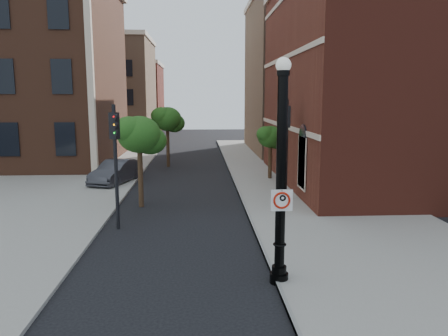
{
  "coord_description": "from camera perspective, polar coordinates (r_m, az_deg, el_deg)",
  "views": [
    {
      "loc": [
        -0.09,
        -11.93,
        5.18
      ],
      "look_at": [
        0.71,
        2.0,
        2.92
      ],
      "focal_mm": 35.0,
      "sensor_mm": 36.0,
      "label": 1
    }
  ],
  "objects": [
    {
      "name": "street_tree_b",
      "position": [
        33.08,
        -7.35,
        6.27
      ],
      "size": [
        2.49,
        2.25,
        4.49
      ],
      "color": "#332414",
      "rests_on": "ground"
    },
    {
      "name": "bg_building_tan_b",
      "position": [
        44.95,
        18.05,
        11.07
      ],
      "size": [
        22.0,
        14.0,
        14.0
      ],
      "primitive_type": "cube",
      "color": "#936B50",
      "rests_on": "ground"
    },
    {
      "name": "parked_car",
      "position": [
        27.23,
        -13.91,
        -0.5
      ],
      "size": [
        2.78,
        4.65,
        1.45
      ],
      "primitive_type": "imported",
      "rotation": [
        0.0,
        0.0,
        -0.3
      ],
      "color": "#333338",
      "rests_on": "ground"
    },
    {
      "name": "street_tree_c",
      "position": [
        27.57,
        6.12,
        3.95
      ],
      "size": [
        1.9,
        1.72,
        3.43
      ],
      "color": "#332414",
      "rests_on": "ground"
    },
    {
      "name": "bg_building_tan_a",
      "position": [
        57.19,
        -15.52,
        9.68
      ],
      "size": [
        12.0,
        12.0,
        12.0
      ],
      "primitive_type": "cube",
      "color": "#936B50",
      "rests_on": "ground"
    },
    {
      "name": "sidewalk_left",
      "position": [
        31.65,
        -19.58,
        -0.66
      ],
      "size": [
        10.0,
        50.0,
        0.12
      ],
      "primitive_type": "cube",
      "color": "gray",
      "rests_on": "ground"
    },
    {
      "name": "curb_edge",
      "position": [
        22.62,
        2.24,
        -3.88
      ],
      "size": [
        0.1,
        60.0,
        0.14
      ],
      "primitive_type": "cube",
      "color": "gray",
      "rests_on": "ground"
    },
    {
      "name": "street_tree_a",
      "position": [
        20.88,
        -10.92,
        4.17
      ],
      "size": [
        2.41,
        2.18,
        4.34
      ],
      "color": "#332414",
      "rests_on": "ground"
    },
    {
      "name": "ground",
      "position": [
        13.01,
        -2.7,
        -14.3
      ],
      "size": [
        120.0,
        120.0,
        0.0
      ],
      "primitive_type": "plane",
      "color": "black",
      "rests_on": "ground"
    },
    {
      "name": "lamppost",
      "position": [
        12.01,
        7.45,
        -1.95
      ],
      "size": [
        0.53,
        0.53,
        6.23
      ],
      "color": "black",
      "rests_on": "ground"
    },
    {
      "name": "utility_pole",
      "position": [
        22.19,
        6.99,
        2.34
      ],
      "size": [
        0.1,
        0.1,
        5.12
      ],
      "primitive_type": "cylinder",
      "color": "#999999",
      "rests_on": "ground"
    },
    {
      "name": "sidewalk_right",
      "position": [
        23.33,
        11.96,
        -3.7
      ],
      "size": [
        8.0,
        60.0,
        0.12
      ],
      "primitive_type": "cube",
      "color": "gray",
      "rests_on": "ground"
    },
    {
      "name": "bg_building_red",
      "position": [
        70.94,
        -13.09,
        8.81
      ],
      "size": [
        12.0,
        12.0,
        10.0
      ],
      "primitive_type": "cube",
      "color": "maroon",
      "rests_on": "ground"
    },
    {
      "name": "traffic_signal_right",
      "position": [
        21.8,
        8.19,
        4.51
      ],
      "size": [
        0.35,
        0.43,
        5.1
      ],
      "rotation": [
        0.0,
        0.0,
        -0.12
      ],
      "color": "black",
      "rests_on": "ground"
    },
    {
      "name": "traffic_signal_left",
      "position": [
        17.43,
        -14.03,
        2.79
      ],
      "size": [
        0.4,
        0.44,
        4.93
      ],
      "rotation": [
        0.0,
        0.0,
        -0.42
      ],
      "color": "black",
      "rests_on": "ground"
    },
    {
      "name": "no_parking_sign",
      "position": [
        11.95,
        7.56,
        -4.18
      ],
      "size": [
        0.6,
        0.06,
        0.6
      ],
      "rotation": [
        0.0,
        0.0,
        -0.0
      ],
      "color": "white",
      "rests_on": "ground"
    }
  ]
}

